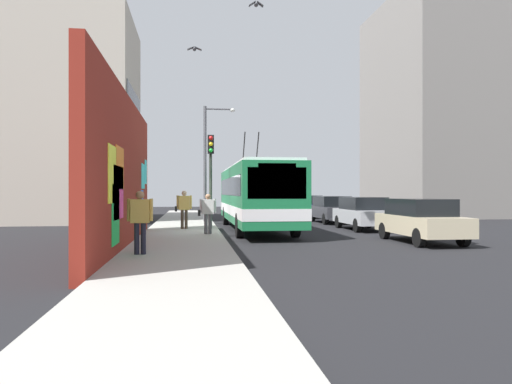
{
  "coord_description": "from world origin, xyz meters",
  "views": [
    {
      "loc": [
        -20.48,
        1.21,
        1.83
      ],
      "look_at": [
        -0.49,
        -1.46,
        1.83
      ],
      "focal_mm": 34.01,
      "sensor_mm": 36.0,
      "label": 1
    }
  ],
  "objects": [
    {
      "name": "building_far_left",
      "position": [
        10.57,
        9.2,
        6.25
      ],
      "size": [
        8.01,
        8.85,
        12.49
      ],
      "color": "#B2A899",
      "rests_on": "ground_plane"
    },
    {
      "name": "parked_car_champagne",
      "position": [
        -3.92,
        -7.0,
        0.83
      ],
      "size": [
        4.4,
        1.77,
        1.58
      ],
      "color": "#C6B793",
      "rests_on": "ground_plane"
    },
    {
      "name": "parked_car_silver",
      "position": [
        1.99,
        -7.0,
        0.83
      ],
      "size": [
        4.27,
        1.8,
        1.58
      ],
      "color": "#B7B7BC",
      "rests_on": "ground_plane"
    },
    {
      "name": "ground_plane",
      "position": [
        0.0,
        0.0,
        0.0
      ],
      "size": [
        80.0,
        80.0,
        0.0
      ],
      "primitive_type": "plane",
      "color": "black"
    },
    {
      "name": "graffiti_wall",
      "position": [
        -4.54,
        3.35,
        2.45
      ],
      "size": [
        12.93,
        0.32,
        4.91
      ],
      "color": "maroon",
      "rests_on": "ground_plane"
    },
    {
      "name": "flying_pigeons",
      "position": [
        -2.86,
        -0.61,
        8.58
      ],
      "size": [
        1.99,
        3.48,
        2.78
      ],
      "color": "#47474C"
    },
    {
      "name": "city_bus",
      "position": [
        2.49,
        -1.8,
        1.72
      ],
      "size": [
        12.19,
        2.53,
        4.86
      ],
      "color": "#19723F",
      "rests_on": "ground_plane"
    },
    {
      "name": "street_lamp",
      "position": [
        7.27,
        0.25,
        3.93
      ],
      "size": [
        0.44,
        1.81,
        6.58
      ],
      "color": "#4C4C51",
      "rests_on": "sidewalk_slab"
    },
    {
      "name": "building_far_right",
      "position": [
        15.27,
        -17.0,
        8.32
      ],
      "size": [
        11.88,
        6.62,
        16.65
      ],
      "color": "gray",
      "rests_on": "ground_plane"
    },
    {
      "name": "pedestrian_near_wall",
      "position": [
        -7.18,
        2.58,
        1.16
      ],
      "size": [
        0.23,
        0.68,
        1.71
      ],
      "color": "#1E1E2D",
      "rests_on": "sidewalk_slab"
    },
    {
      "name": "parked_car_navy",
      "position": [
        13.15,
        -7.0,
        0.83
      ],
      "size": [
        4.11,
        1.74,
        1.58
      ],
      "color": "navy",
      "rests_on": "ground_plane"
    },
    {
      "name": "sidewalk_slab",
      "position": [
        0.0,
        1.6,
        0.07
      ],
      "size": [
        48.0,
        3.2,
        0.15
      ],
      "primitive_type": "cube",
      "color": "#9E9B93",
      "rests_on": "ground_plane"
    },
    {
      "name": "traffic_light",
      "position": [
        1.52,
        0.35,
        3.02
      ],
      "size": [
        0.49,
        0.28,
        4.27
      ],
      "color": "#2D382D",
      "rests_on": "sidewalk_slab"
    },
    {
      "name": "pedestrian_midblock",
      "position": [
        1.82,
        1.55,
        1.18
      ],
      "size": [
        0.23,
        0.77,
        1.74
      ],
      "color": "#3F3326",
      "rests_on": "sidewalk_slab"
    },
    {
      "name": "pedestrian_at_curb",
      "position": [
        -1.0,
        0.57,
        1.08
      ],
      "size": [
        0.22,
        0.73,
        1.6
      ],
      "color": "#595960",
      "rests_on": "sidewalk_slab"
    },
    {
      "name": "parked_car_dark_gray",
      "position": [
        7.25,
        -7.0,
        0.83
      ],
      "size": [
        4.39,
        1.83,
        1.58
      ],
      "color": "#38383D",
      "rests_on": "ground_plane"
    }
  ]
}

